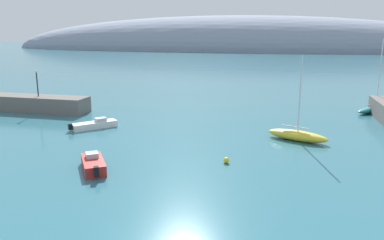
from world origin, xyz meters
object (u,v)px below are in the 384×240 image
object	(u,v)px
motorboat_white_alongside_breakwater	(95,125)
motorboat_red_foreground	(93,164)
harbor_lamp_post	(37,80)
mooring_buoy_yellow	(226,160)
sailboat_yellow_mid_mooring	(297,135)
sailboat_teal_outer_mooring	(376,109)

from	to	relation	value
motorboat_white_alongside_breakwater	motorboat_red_foreground	bearing A→B (deg)	-109.77
harbor_lamp_post	mooring_buoy_yellow	bearing A→B (deg)	-28.98
motorboat_red_foreground	mooring_buoy_yellow	xyz separation A→B (m)	(10.47, 3.99, -0.23)
motorboat_white_alongside_breakwater	mooring_buoy_yellow	bearing A→B (deg)	-73.21
mooring_buoy_yellow	sailboat_yellow_mid_mooring	bearing A→B (deg)	53.33
sailboat_teal_outer_mooring	harbor_lamp_post	size ratio (longest dim) A/B	2.76
motorboat_red_foreground	motorboat_white_alongside_breakwater	bearing A→B (deg)	-6.65
harbor_lamp_post	motorboat_white_alongside_breakwater	bearing A→B (deg)	-30.71
motorboat_red_foreground	harbor_lamp_post	size ratio (longest dim) A/B	1.21
sailboat_teal_outer_mooring	harbor_lamp_post	xyz separation A→B (m)	(-46.01, -9.59, 3.94)
sailboat_yellow_mid_mooring	motorboat_red_foreground	size ratio (longest dim) A/B	2.01
motorboat_white_alongside_breakwater	harbor_lamp_post	xyz separation A→B (m)	(-11.81, 7.02, 4.03)
sailboat_yellow_mid_mooring	harbor_lamp_post	distance (m)	35.67
sailboat_teal_outer_mooring	motorboat_red_foreground	distance (m)	40.59
sailboat_teal_outer_mooring	motorboat_red_foreground	xyz separation A→B (m)	(-28.08, -29.31, -0.01)
motorboat_red_foreground	motorboat_white_alongside_breakwater	xyz separation A→B (m)	(-6.12, 12.71, -0.08)
sailboat_teal_outer_mooring	motorboat_white_alongside_breakwater	distance (m)	38.01
motorboat_white_alongside_breakwater	harbor_lamp_post	size ratio (longest dim) A/B	1.29
sailboat_yellow_mid_mooring	sailboat_teal_outer_mooring	distance (m)	20.30
motorboat_white_alongside_breakwater	mooring_buoy_yellow	size ratio (longest dim) A/B	9.17
sailboat_teal_outer_mooring	harbor_lamp_post	bearing A→B (deg)	147.60
motorboat_white_alongside_breakwater	sailboat_teal_outer_mooring	bearing A→B (deg)	-19.60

